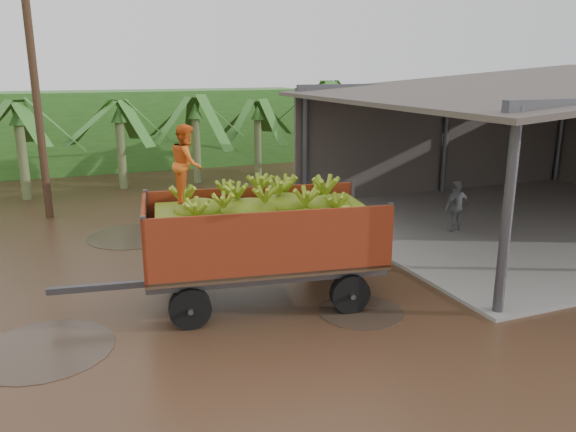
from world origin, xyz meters
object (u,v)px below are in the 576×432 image
Objects in this scene: banana_trailer at (261,235)px; man_grey at (457,207)px; man_blue at (327,228)px; utility_pole at (35,87)px.

banana_trailer is 7.21m from man_grey.
man_blue is (2.23, 1.58, -0.52)m from banana_trailer.
man_grey is 0.20× the size of utility_pole.
man_blue is 1.12× the size of man_grey.
utility_pole is at bearing -39.47° from man_grey.
banana_trailer reaches higher than man_blue.
banana_trailer is at bearing 44.56° from man_blue.
man_blue is 10.11m from utility_pole.
man_blue is 4.61m from man_grey.
banana_trailer is 10.04m from utility_pole.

